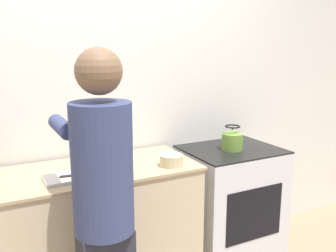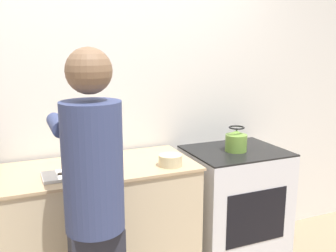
# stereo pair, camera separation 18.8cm
# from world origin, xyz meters

# --- Properties ---
(wall_back) EXTENTS (8.00, 0.05, 2.60)m
(wall_back) POSITION_xyz_m (0.00, 0.66, 1.30)
(wall_back) COLOR silver
(wall_back) RESTS_ON ground_plane
(counter) EXTENTS (1.67, 0.62, 0.94)m
(counter) POSITION_xyz_m (-0.40, 0.30, 0.47)
(counter) COLOR #C6B28E
(counter) RESTS_ON ground_plane
(oven) EXTENTS (0.72, 0.59, 0.93)m
(oven) POSITION_xyz_m (0.86, 0.30, 0.46)
(oven) COLOR silver
(oven) RESTS_ON ground_plane
(person) EXTENTS (0.34, 0.58, 1.71)m
(person) POSITION_xyz_m (-0.34, -0.24, 0.94)
(person) COLOR #272832
(person) RESTS_ON ground_plane
(cutting_board) EXTENTS (0.40, 0.20, 0.02)m
(cutting_board) POSITION_xyz_m (-0.36, 0.18, 0.94)
(cutting_board) COLOR silver
(cutting_board) RESTS_ON counter
(knife) EXTENTS (0.21, 0.06, 0.01)m
(knife) POSITION_xyz_m (-0.37, 0.17, 0.96)
(knife) COLOR silver
(knife) RESTS_ON cutting_board
(kettle) EXTENTS (0.16, 0.16, 0.19)m
(kettle) POSITION_xyz_m (0.85, 0.27, 1.01)
(kettle) COLOR olive
(kettle) RESTS_ON oven
(bowl_prep) EXTENTS (0.16, 0.16, 0.08)m
(bowl_prep) POSITION_xyz_m (0.24, 0.12, 0.97)
(bowl_prep) COLOR #C6B789
(bowl_prep) RESTS_ON counter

